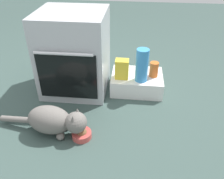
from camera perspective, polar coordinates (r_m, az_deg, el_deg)
The scene contains 8 objects.
ground at distance 2.02m, azimuth -10.78°, elevation -5.62°, with size 8.00×8.00×0.00m, color #384C47.
oven at distance 2.16m, azimuth -9.20°, elevation 8.87°, with size 0.58×0.60×0.74m.
pantry_cabinet at distance 2.25m, azimuth 6.06°, elevation 1.83°, with size 0.48×0.36×0.16m, color white.
food_bowl at distance 1.77m, azimuth -7.42°, elevation -10.76°, with size 0.15×0.15×0.08m.
cat at distance 1.78m, azimuth -13.92°, elevation -7.34°, with size 0.71×0.25×0.23m.
snack_bag at distance 2.11m, azimuth 2.44°, elevation 5.04°, with size 0.12×0.09×0.18m, color yellow.
water_bottle at distance 2.06m, azimuth 7.34°, elevation 5.90°, with size 0.11×0.11×0.30m, color #388CD1.
sauce_jar at distance 2.18m, azimuth 10.21°, elevation 4.86°, with size 0.08×0.08×0.14m, color #D16023.
Camera 1 is at (0.54, -1.48, 1.26)m, focal length 37.35 mm.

